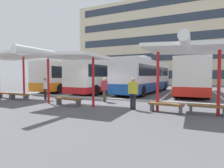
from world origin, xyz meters
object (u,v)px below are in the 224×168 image
Objects in this scene: bench_0 at (6,94)px; waiting_passenger_1 at (104,88)px; coach_bus_2 at (145,77)px; bench_2 at (68,100)px; waiting_passenger_0 at (133,91)px; waiting_passenger_2 at (45,87)px; coach_bus_0 at (75,77)px; bench_4 at (207,107)px; waiting_shelter_0 at (7,57)px; waiting_shelter_1 at (66,57)px; coach_bus_1 at (109,76)px; bench_3 at (166,105)px; bench_1 at (19,95)px; waiting_shelter_2 at (187,50)px; coach_bus_3 at (190,77)px.

bench_0 is 1.18× the size of waiting_passenger_1.
coach_bus_2 is 5.99× the size of bench_2.
bench_2 is 4.03m from waiting_passenger_0.
waiting_passenger_2 is at bearing 8.80° from bench_0.
coach_bus_0 is 6.80× the size of bench_4.
coach_bus_0 is at bearing 92.60° from waiting_shelter_0.
waiting_passenger_0 is (1.77, -9.67, -0.71)m from coach_bus_2.
waiting_shelter_0 reaches higher than waiting_shelter_1.
coach_bus_1 is 4.02m from coach_bus_2.
bench_2 and bench_3 have the same top height.
waiting_passenger_2 is at bearing 22.08° from bench_1.
waiting_passenger_0 reaches higher than bench_3.
bench_3 is (7.42, -9.12, -1.41)m from coach_bus_1.
waiting_shelter_2 is 2.97× the size of waiting_passenger_0.
waiting_shelter_2 reaches higher than bench_3.
bench_2 is at bearing -23.28° from waiting_passenger_2.
coach_bus_3 is at bearing 89.82° from waiting_shelter_2.
coach_bus_1 is 12.89m from bench_4.
bench_4 is at bearing -4.58° from waiting_passenger_2.
waiting_passenger_1 reaches higher than bench_3.
bench_1 is 12.47m from bench_4.
waiting_passenger_2 reaches higher than bench_3.
waiting_passenger_1 reaches higher than bench_1.
waiting_shelter_0 is at bearing 176.62° from bench_2.
waiting_passenger_2 is (3.16, -8.02, -0.73)m from coach_bus_0.
waiting_passenger_1 is at bearing -66.67° from coach_bus_1.
waiting_shelter_0 is at bearing 175.13° from waiting_shelter_1.
bench_0 is (-13.41, -10.21, -1.33)m from coach_bus_3.
waiting_shelter_2 is 2.80m from bench_4.
coach_bus_2 reaches higher than waiting_passenger_2.
coach_bus_1 is 1.01× the size of coach_bus_3.
bench_0 is 1.20× the size of waiting_passenger_2.
waiting_shelter_1 is at bearing -174.85° from bench_4.
waiting_shelter_2 is (6.55, 0.18, 2.63)m from bench_2.
bench_3 is at bearing -94.98° from coach_bus_3.
waiting_passenger_0 is 7.23m from waiting_passenger_2.
bench_0 is 1.17× the size of waiting_passenger_0.
waiting_shelter_2 is 3.05× the size of waiting_passenger_2.
waiting_shelter_0 is at bearing -159.67° from waiting_passenger_2.
coach_bus_0 is 10.50m from waiting_passenger_1.
coach_bus_0 is at bearing -172.85° from coach_bus_3.
coach_bus_0 is at bearing 138.61° from waiting_passenger_0.
waiting_passenger_0 reaches higher than bench_4.
bench_2 is at bearing -178.42° from waiting_shelter_2.
bench_2 is 1.15× the size of bench_4.
coach_bus_1 is at bearing 122.25° from waiting_passenger_0.
coach_bus_2 is 10.37m from bench_3.
bench_0 is 10.82m from waiting_passenger_0.
bench_1 is at bearing 172.98° from bench_2.
waiting_shelter_1 is (5.92, -0.50, -0.27)m from waiting_shelter_0.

